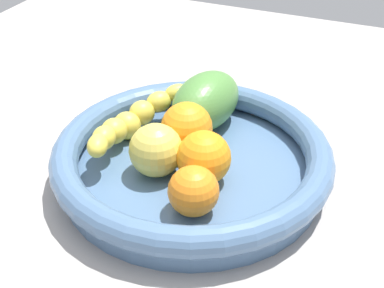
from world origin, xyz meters
TOP-DOWN VIEW (x-y plane):
  - kitchen_counter at (0.00, 0.00)cm, footprint 120.00×120.00cm
  - fruit_bowl at (0.00, 0.00)cm, footprint 33.63×33.63cm
  - banana_draped_left at (9.24, -2.05)cm, footprint 8.20×19.39cm
  - orange_front at (-3.50, 7.79)cm, footprint 5.52×5.52cm
  - orange_mid_left at (-2.41, 2.25)cm, footprint 6.29×6.29cm
  - orange_mid_right at (1.89, -2.75)cm, footprint 6.42×6.42cm
  - mango_green at (1.96, -9.20)cm, footprint 9.14×12.87cm
  - apple_yellow at (3.23, 3.05)cm, footprint 6.33×6.33cm

SIDE VIEW (x-z plane):
  - kitchen_counter at x=0.00cm, z-range 0.00..3.00cm
  - fruit_bowl at x=0.00cm, z-range 3.09..8.44cm
  - orange_front at x=-3.50cm, z-range 5.00..10.52cm
  - banana_draped_left at x=9.24cm, z-range 5.25..10.39cm
  - orange_mid_left at x=-2.41cm, z-range 5.00..11.29cm
  - apple_yellow at x=3.23cm, z-range 5.00..11.33cm
  - orange_mid_right at x=1.89cm, z-range 5.00..11.42cm
  - mango_green at x=1.96cm, z-range 5.00..12.24cm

